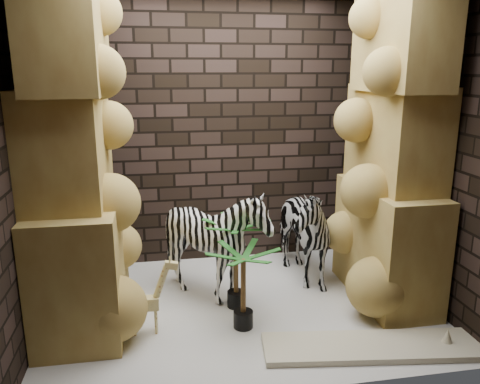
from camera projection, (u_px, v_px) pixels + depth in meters
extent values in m
plane|color=silver|center=(242.00, 307.00, 4.48)|extent=(3.50, 3.50, 0.00)
plane|color=black|center=(222.00, 131.00, 5.30)|extent=(3.50, 0.00, 3.50)
plane|color=black|center=(279.00, 182.00, 2.92)|extent=(3.50, 0.00, 3.50)
plane|color=black|center=(27.00, 155.00, 3.81)|extent=(0.00, 3.00, 3.00)
plane|color=black|center=(428.00, 144.00, 4.40)|extent=(0.00, 3.00, 3.00)
imported|color=white|center=(296.00, 222.00, 4.96)|extent=(0.71, 1.13, 1.25)
imported|color=white|center=(216.00, 249.00, 4.51)|extent=(0.94, 1.16, 1.04)
cube|color=beige|center=(372.00, 347.00, 3.80)|extent=(1.77, 0.65, 0.05)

